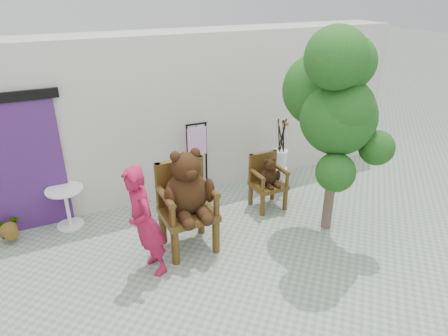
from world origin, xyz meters
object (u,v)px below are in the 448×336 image
at_px(chair_small, 268,177).
at_px(person, 144,222).
at_px(chair_big, 187,194).
at_px(cafe_table, 67,203).
at_px(stool_bucket, 280,159).
at_px(tree, 334,101).
at_px(display_stand, 198,171).

height_order(chair_small, person, person).
bearing_deg(chair_big, chair_small, 17.41).
xyz_separation_m(person, cafe_table, (-0.87, 1.76, -0.39)).
xyz_separation_m(stool_bucket, tree, (-0.29, -1.69, 1.60)).
distance_m(display_stand, tree, 2.91).
distance_m(cafe_table, display_stand, 2.34).
distance_m(chair_small, person, 2.66).
height_order(person, stool_bucket, person).
bearing_deg(tree, display_stand, 123.82).
distance_m(chair_big, display_stand, 1.58).
bearing_deg(stool_bucket, person, -155.71).
height_order(chair_big, display_stand, chair_big).
xyz_separation_m(chair_big, chair_small, (1.75, 0.55, -0.34)).
bearing_deg(cafe_table, display_stand, -1.63).
bearing_deg(display_stand, cafe_table, 179.58).
bearing_deg(person, chair_big, 105.94).
distance_m(person, tree, 3.14).
xyz_separation_m(cafe_table, stool_bucket, (3.96, -0.37, 0.20)).
bearing_deg(chair_big, stool_bucket, 24.30).
relative_size(display_stand, tree, 0.46).
relative_size(person, display_stand, 1.10).
bearing_deg(display_stand, person, -129.60).
height_order(cafe_table, display_stand, display_stand).
bearing_deg(chair_small, display_stand, 141.85).
distance_m(chair_big, person, 0.82).
relative_size(cafe_table, stool_bucket, 0.48).
relative_size(chair_small, tree, 0.30).
xyz_separation_m(cafe_table, tree, (3.66, -2.05, 1.80)).
distance_m(person, stool_bucket, 3.39).
relative_size(cafe_table, display_stand, 0.47).
distance_m(cafe_table, stool_bucket, 3.98).
bearing_deg(tree, stool_bucket, 80.16).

